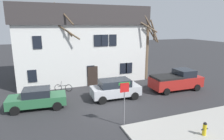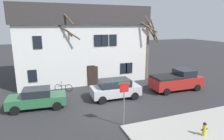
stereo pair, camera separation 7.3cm
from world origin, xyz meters
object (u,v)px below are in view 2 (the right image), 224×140
object	(u,v)px
tree_bare_near	(72,48)
bicycle_leaning	(63,88)
street_sign_pole	(124,96)
building_main	(80,43)
car_green_sedan	(37,98)
pickup_truck_red	(176,80)
fire_hydrant	(204,129)
tree_bare_mid	(147,46)
car_silver_wagon	(115,88)

from	to	relation	value
tree_bare_near	bicycle_leaning	distance (m)	4.17
tree_bare_near	street_sign_pole	distance (m)	9.97
building_main	car_green_sedan	bearing A→B (deg)	-122.56
street_sign_pole	pickup_truck_red	bearing A→B (deg)	31.34
pickup_truck_red	bicycle_leaning	size ratio (longest dim) A/B	3.17
fire_hydrant	bicycle_leaning	xyz separation A→B (m)	(-6.71, 11.07, -0.18)
tree_bare_mid	car_green_sedan	xyz separation A→B (m)	(-12.38, -4.56, -3.15)
pickup_truck_red	tree_bare_near	bearing A→B (deg)	152.88
tree_bare_mid	bicycle_leaning	distance (m)	10.71
building_main	tree_bare_mid	distance (m)	8.06
pickup_truck_red	fire_hydrant	size ratio (longest dim) A/B	6.36
street_sign_pole	bicycle_leaning	xyz separation A→B (m)	(-2.86, 8.22, -1.69)
car_green_sedan	fire_hydrant	world-z (taller)	car_green_sedan
building_main	street_sign_pole	bearing A→B (deg)	-89.32
car_silver_wagon	bicycle_leaning	distance (m)	5.42
fire_hydrant	building_main	bearing A→B (deg)	104.26
tree_bare_mid	car_green_sedan	bearing A→B (deg)	-159.79
tree_bare_near	tree_bare_mid	xyz separation A→B (m)	(8.75, -0.14, -0.13)
building_main	pickup_truck_red	size ratio (longest dim) A/B	2.75
car_green_sedan	bicycle_leaning	xyz separation A→B (m)	(2.38, 3.30, -0.44)
tree_bare_near	pickup_truck_red	xyz separation A→B (m)	(9.46, -4.84, -3.11)
fire_hydrant	pickup_truck_red	bearing A→B (deg)	62.29
tree_bare_near	car_green_sedan	distance (m)	6.79
tree_bare_mid	fire_hydrant	xyz separation A→B (m)	(-3.30, -12.33, -3.41)
car_green_sedan	car_silver_wagon	size ratio (longest dim) A/B	1.03
pickup_truck_red	fire_hydrant	world-z (taller)	pickup_truck_red
bicycle_leaning	street_sign_pole	bearing A→B (deg)	-70.81
pickup_truck_red	street_sign_pole	bearing A→B (deg)	-148.66
building_main	bicycle_leaning	size ratio (longest dim) A/B	8.72
tree_bare_near	tree_bare_mid	size ratio (longest dim) A/B	1.11
street_sign_pole	bicycle_leaning	world-z (taller)	street_sign_pole
building_main	street_sign_pole	world-z (taller)	building_main
fire_hydrant	tree_bare_near	bearing A→B (deg)	113.61
car_silver_wagon	building_main	bearing A→B (deg)	99.80
tree_bare_mid	fire_hydrant	world-z (taller)	tree_bare_mid
building_main	car_silver_wagon	world-z (taller)	building_main
car_green_sedan	fire_hydrant	xyz separation A→B (m)	(9.09, -7.77, -0.26)
car_silver_wagon	street_sign_pole	size ratio (longest dim) A/B	1.48
building_main	bicycle_leaning	xyz separation A→B (m)	(-2.71, -4.67, -3.90)
car_silver_wagon	bicycle_leaning	bearing A→B (deg)	139.77
car_green_sedan	car_silver_wagon	bearing A→B (deg)	-1.66
tree_bare_near	pickup_truck_red	size ratio (longest dim) A/B	1.63
tree_bare_mid	bicycle_leaning	bearing A→B (deg)	-172.81
tree_bare_near	car_green_sedan	size ratio (longest dim) A/B	1.90
tree_bare_near	car_silver_wagon	world-z (taller)	tree_bare_near
building_main	street_sign_pole	xyz separation A→B (m)	(0.15, -12.90, -2.21)
tree_bare_near	tree_bare_mid	bearing A→B (deg)	-0.90
tree_bare_near	car_silver_wagon	bearing A→B (deg)	-59.66
tree_bare_near	car_green_sedan	world-z (taller)	tree_bare_near
pickup_truck_red	street_sign_pole	size ratio (longest dim) A/B	1.77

